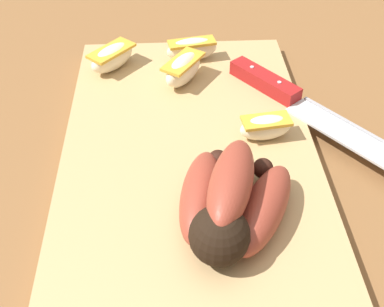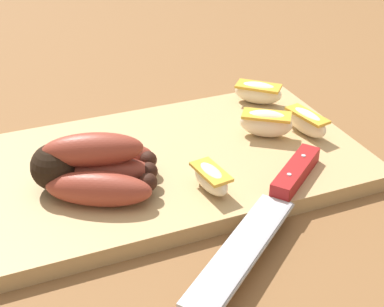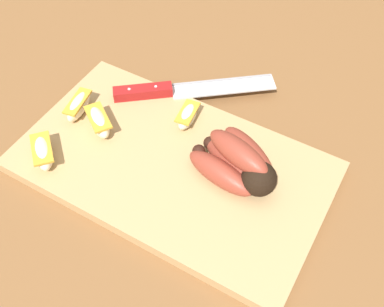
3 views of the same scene
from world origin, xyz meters
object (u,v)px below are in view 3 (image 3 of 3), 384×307
(apple_wedge_far, at_px, (99,122))
(apple_wedge_near, at_px, (79,106))
(apple_wedge_extra, at_px, (188,116))
(apple_wedge_middle, at_px, (43,152))
(chefs_knife, at_px, (171,90))
(banana_bunch, at_px, (238,163))

(apple_wedge_far, bearing_deg, apple_wedge_near, 165.59)
(apple_wedge_near, distance_m, apple_wedge_extra, 0.18)
(apple_wedge_middle, distance_m, apple_wedge_far, 0.10)
(chefs_knife, distance_m, apple_wedge_far, 0.14)
(banana_bunch, height_order, apple_wedge_middle, banana_bunch)
(apple_wedge_near, height_order, apple_wedge_middle, same)
(banana_bunch, bearing_deg, chefs_knife, 150.77)
(apple_wedge_near, xyz_separation_m, apple_wedge_middle, (0.01, -0.10, -0.00))
(banana_bunch, xyz_separation_m, apple_wedge_far, (-0.23, -0.03, -0.01))
(banana_bunch, bearing_deg, apple_wedge_middle, -155.47)
(chefs_knife, xyz_separation_m, apple_wedge_middle, (-0.09, -0.22, 0.01))
(apple_wedge_near, distance_m, apple_wedge_far, 0.05)
(chefs_knife, xyz_separation_m, apple_wedge_near, (-0.11, -0.12, 0.01))
(apple_wedge_extra, bearing_deg, banana_bunch, -24.39)
(banana_bunch, bearing_deg, apple_wedge_extra, 155.61)
(apple_wedge_extra, bearing_deg, apple_wedge_far, -143.42)
(chefs_knife, xyz_separation_m, apple_wedge_extra, (0.06, -0.05, 0.01))
(apple_wedge_near, relative_size, apple_wedge_extra, 1.17)
(chefs_knife, bearing_deg, banana_bunch, -29.23)
(chefs_knife, distance_m, apple_wedge_extra, 0.08)
(chefs_knife, height_order, apple_wedge_far, apple_wedge_far)
(apple_wedge_far, relative_size, apple_wedge_extra, 1.17)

